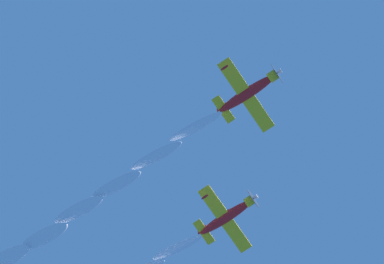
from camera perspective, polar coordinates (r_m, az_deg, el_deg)
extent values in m
ellipsoid|color=red|center=(94.70, 3.72, 2.59)|extent=(4.31, 7.22, 2.17)
cylinder|color=yellow|center=(94.44, 5.42, 3.74)|extent=(1.69, 1.44, 1.47)
cone|color=white|center=(94.40, 5.78, 3.98)|extent=(0.93, 0.96, 0.73)
cylinder|color=#3F3F47|center=(94.41, 5.70, 3.93)|extent=(2.84, 1.19, 2.97)
cube|color=yellow|center=(94.57, 3.64, 2.46)|extent=(8.98, 5.37, 2.05)
ellipsoid|color=red|center=(97.23, 5.01, 0.70)|extent=(0.70, 1.03, 0.43)
ellipsoid|color=red|center=(92.05, 2.19, 4.32)|extent=(0.70, 1.03, 0.43)
cube|color=yellow|center=(95.10, 2.11, 1.52)|extent=(3.40, 2.32, 0.84)
cube|color=red|center=(95.57, 1.99, 1.67)|extent=(0.88, 1.21, 1.37)
ellipsoid|color=#1E232D|center=(95.04, 3.82, 2.85)|extent=(1.53, 1.87, 1.04)
ellipsoid|color=red|center=(101.73, 2.30, -5.71)|extent=(4.25, 7.24, 2.51)
cylinder|color=yellow|center=(101.26, 3.86, -4.63)|extent=(1.71, 1.47, 1.52)
cone|color=white|center=(101.17, 4.20, -4.40)|extent=(0.93, 0.97, 0.77)
cylinder|color=#3F3F47|center=(101.19, 4.12, -4.45)|extent=(2.92, 1.28, 2.99)
cube|color=yellow|center=(101.63, 2.23, -5.84)|extent=(8.94, 5.36, 2.27)
ellipsoid|color=red|center=(104.69, 3.52, -7.24)|extent=(0.70, 1.04, 0.48)
ellipsoid|color=red|center=(98.68, 0.86, -4.35)|extent=(0.70, 1.04, 0.48)
cube|color=yellow|center=(102.32, 0.81, -6.70)|extent=(3.38, 2.32, 0.94)
cube|color=red|center=(102.74, 0.69, -6.53)|extent=(0.91, 1.25, 1.41)
ellipsoid|color=#1E232D|center=(102.02, 2.38, -5.44)|extent=(1.53, 1.89, 1.12)
ellipsoid|color=white|center=(95.42, 0.24, 0.37)|extent=(4.10, 7.05, 1.99)
ellipsoid|color=white|center=(96.56, -2.43, -1.59)|extent=(4.27, 7.15, 2.17)
ellipsoid|color=white|center=(98.14, -5.12, -3.55)|extent=(4.44, 7.24, 2.35)
ellipsoid|color=white|center=(99.85, -7.60, -5.18)|extent=(4.61, 7.34, 2.53)
ellipsoid|color=white|center=(101.44, -9.87, -6.90)|extent=(4.78, 7.44, 2.70)
ellipsoid|color=white|center=(103.44, -12.33, -8.26)|extent=(4.96, 7.54, 2.88)
ellipsoid|color=white|center=(103.31, -1.03, -7.75)|extent=(4.10, 7.05, 1.99)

